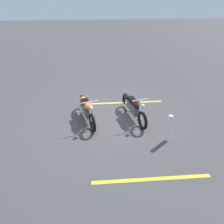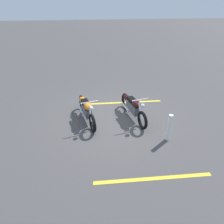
% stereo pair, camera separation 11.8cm
% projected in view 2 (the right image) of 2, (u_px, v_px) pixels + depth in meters
% --- Properties ---
extents(ground_plane, '(60.00, 60.00, 0.00)m').
position_uv_depth(ground_plane, '(110.00, 118.00, 8.33)').
color(ground_plane, '#474444').
extents(motorcycle_bright_foreground, '(2.19, 0.80, 1.04)m').
position_uv_depth(motorcycle_bright_foreground, '(86.00, 109.00, 8.00)').
color(motorcycle_bright_foreground, black).
rests_on(motorcycle_bright_foreground, ground).
extents(motorcycle_dark_foreground, '(2.19, 0.79, 1.04)m').
position_uv_depth(motorcycle_dark_foreground, '(133.00, 106.00, 8.17)').
color(motorcycle_dark_foreground, black).
rests_on(motorcycle_dark_foreground, ground).
extents(bollard_post, '(0.14, 0.14, 0.96)m').
position_uv_depth(bollard_post, '(169.00, 128.00, 6.89)').
color(bollard_post, white).
rests_on(bollard_post, ground).
extents(parking_stripe_near, '(0.14, 3.20, 0.01)m').
position_uv_depth(parking_stripe_near, '(125.00, 102.00, 9.44)').
color(parking_stripe_near, yellow).
rests_on(parking_stripe_near, ground).
extents(parking_stripe_mid, '(0.14, 3.20, 0.01)m').
position_uv_depth(parking_stripe_mid, '(153.00, 179.00, 5.67)').
color(parking_stripe_mid, yellow).
rests_on(parking_stripe_mid, ground).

